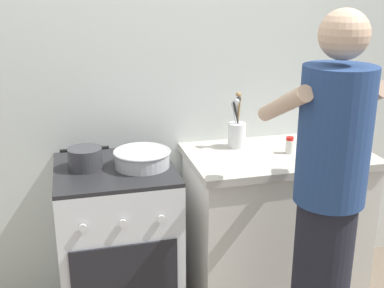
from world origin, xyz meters
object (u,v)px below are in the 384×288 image
Objects in this scene: spice_bottle at (290,145)px; mixing_bowl at (142,158)px; utensil_crock at (237,131)px; person at (327,208)px; stove_range at (118,246)px; pot at (85,158)px.

mixing_bowl is at bearing -179.79° from spice_bottle.
utensil_crock is 0.19× the size of person.
pot is at bearing 172.17° from stove_range.
mixing_bowl is at bearing 139.81° from person.
stove_range is 0.90m from utensil_crock.
stove_range is 3.76× the size of pot.
person is (0.71, -0.60, -0.09)m from mixing_bowl.
mixing_bowl is 0.93m from person.
mixing_bowl is 0.17× the size of person.
pot is at bearing 147.05° from person.
mixing_bowl is at bearing -9.07° from stove_range.
stove_range is at bearing 178.83° from spice_bottle.
utensil_crock is at bearing 12.16° from stove_range.
stove_range is 1.07m from spice_bottle.
pot is 1.18m from person.
mixing_bowl is 0.59m from utensil_crock.
utensil_crock is at bearing 8.93° from pot.
pot is 0.14× the size of person.
spice_bottle is 0.05× the size of person.
mixing_bowl is at bearing -162.88° from utensil_crock.
stove_range is 0.53× the size of person.
pot is at bearing -171.07° from utensil_crock.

